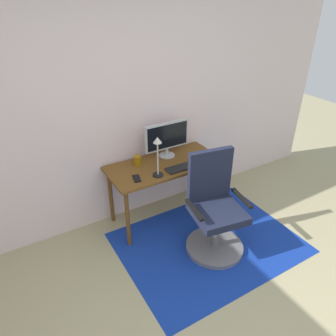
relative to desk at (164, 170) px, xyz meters
name	(u,v)px	position (x,y,z in m)	size (l,w,h in m)	color
wall_back	(107,110)	(-0.46, 0.36, 0.67)	(6.00, 0.10, 2.60)	silver
area_rug	(208,242)	(0.18, -0.64, -0.63)	(1.84, 1.40, 0.01)	navy
desk	(164,170)	(0.00, 0.00, 0.00)	(1.25, 0.58, 0.72)	brown
monitor	(167,137)	(0.12, 0.15, 0.32)	(0.54, 0.18, 0.40)	#B2B2B7
keyboard	(185,167)	(0.15, -0.18, 0.09)	(0.43, 0.13, 0.02)	black
computer_mouse	(207,160)	(0.44, -0.19, 0.10)	(0.06, 0.10, 0.03)	black
coffee_cup	(138,160)	(-0.26, 0.13, 0.14)	(0.08, 0.08, 0.10)	#93610C
cell_phone	(137,178)	(-0.39, -0.13, 0.09)	(0.07, 0.14, 0.01)	black
desk_lamp	(158,151)	(-0.18, -0.18, 0.36)	(0.11, 0.11, 0.43)	black
office_chair	(214,215)	(0.18, -0.68, -0.22)	(0.61, 0.60, 1.06)	slate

